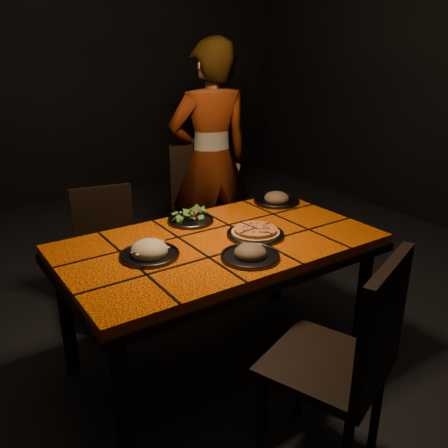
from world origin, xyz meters
TOP-DOWN VIEW (x-y plane):
  - room_shell at (0.00, 0.00)m, footprint 6.04×7.04m
  - dining_table at (0.00, 0.00)m, footprint 1.62×0.92m
  - chair_near at (0.02, -0.87)m, footprint 0.58×0.58m
  - chair_far_left at (-0.30, 0.85)m, footprint 0.45×0.45m
  - chair_far_right at (0.56, 1.07)m, footprint 0.53×0.53m
  - diner at (0.62, 1.06)m, footprint 0.70×0.52m
  - plate_pizza at (0.19, -0.06)m, footprint 0.30×0.30m
  - plate_pasta at (-0.38, 0.02)m, footprint 0.28×0.28m
  - plate_salad at (0.01, 0.31)m, footprint 0.26×0.26m
  - plate_mushroom_a at (-0.00, -0.26)m, footprint 0.28×0.28m
  - plate_mushroom_b at (0.64, 0.31)m, footprint 0.29×0.29m

SIDE VIEW (x-z plane):
  - chair_far_left at x=-0.30m, z-range 0.06..0.91m
  - chair_near at x=0.02m, z-range 0.07..1.06m
  - chair_far_right at x=0.56m, z-range 0.07..1.06m
  - dining_table at x=0.00m, z-range 0.30..1.05m
  - plate_pizza at x=0.19m, z-range 0.75..0.79m
  - plate_mushroom_a at x=0.00m, z-range 0.73..0.82m
  - plate_pasta at x=-0.38m, z-range 0.73..0.82m
  - plate_mushroom_b at x=0.64m, z-range 0.73..0.82m
  - plate_salad at x=0.01m, z-range 0.74..0.81m
  - diner at x=0.62m, z-range 0.00..1.74m
  - room_shell at x=0.00m, z-range -0.04..3.04m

